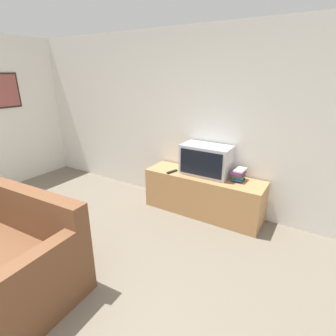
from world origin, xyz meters
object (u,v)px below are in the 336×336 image
at_px(tv_stand, 203,194).
at_px(book_stack, 239,174).
at_px(television, 206,160).
at_px(remote_on_stand, 172,172).

xyz_separation_m(tv_stand, book_stack, (0.48, 0.07, 0.39)).
bearing_deg(tv_stand, television, 91.92).
relative_size(book_stack, remote_on_stand, 1.18).
xyz_separation_m(tv_stand, remote_on_stand, (-0.45, -0.14, 0.31)).
relative_size(tv_stand, book_stack, 7.71).
bearing_deg(book_stack, tv_stand, -171.79).
height_order(tv_stand, remote_on_stand, remote_on_stand).
height_order(television, book_stack, television).
xyz_separation_m(tv_stand, television, (-0.00, 0.06, 0.52)).
bearing_deg(tv_stand, book_stack, 8.21).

